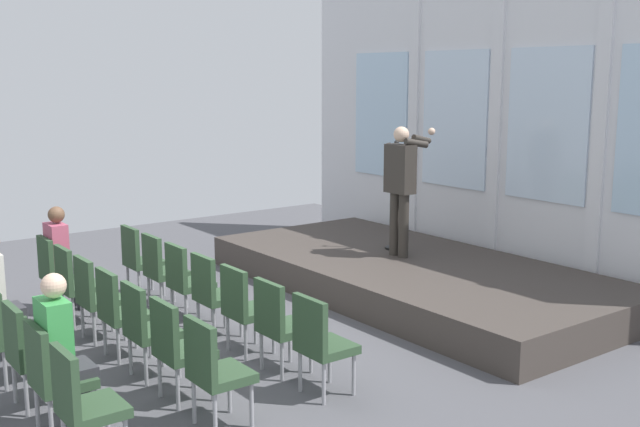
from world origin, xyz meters
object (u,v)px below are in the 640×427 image
object	(u,v)px
speaker	(401,181)
chair_r0_c1	(161,267)
chair_r0_c2	(185,278)
chair_r1_c5	(177,344)
chair_r2_c4	(29,349)
chair_r0_c6	(320,339)
audience_r1_c0	(61,253)
chair_r1_c4	(146,325)
chair_r1_c1	(74,281)
chair_r2_c6	(82,400)
chair_r1_c2	(95,293)
chair_r1_c3	(119,308)
chair_r0_c4	(244,305)
chair_r0_c3	(213,290)
chair_r2_c5	(53,372)
chair_r0_c5	(279,321)
chair_r1_c0	(56,269)
audience_r2_c5	(61,345)
mic_stand	(395,226)
chair_r0_c0	(139,257)
chair_r2_c3	(8,329)
chair_r1_c6	(213,367)

from	to	relation	value
speaker	chair_r0_c1	bearing A→B (deg)	-108.17
speaker	chair_r0_c2	size ratio (longest dim) A/B	1.89
chair_r1_c5	chair_r2_c4	distance (m)	1.27
chair_r0_c2	chair_r0_c6	world-z (taller)	same
audience_r1_c0	chair_r1_c4	distance (m)	2.65
chair_r0_c6	audience_r1_c0	size ratio (longest dim) A/B	0.72
chair_r1_c1	chair_r2_c6	size ratio (longest dim) A/B	1.00
chair_r1_c1	chair_r1_c4	world-z (taller)	same
speaker	chair_r1_c2	bearing A→B (deg)	-94.80
chair_r2_c6	chair_r1_c1	bearing A→B (deg)	161.80
chair_r2_c6	chair_r1_c3	bearing A→B (deg)	151.28
chair_r0_c4	chair_r1_c5	bearing A→B (deg)	-58.69
chair_r0_c3	chair_r2_c5	distance (m)	2.54
chair_r0_c5	chair_r2_c6	size ratio (longest dim) A/B	1.00
chair_r1_c0	chair_r2_c5	size ratio (longest dim) A/B	1.00
speaker	audience_r2_c5	xyz separation A→B (m)	(1.63, -5.16, -0.72)
mic_stand	chair_r0_c6	world-z (taller)	mic_stand
chair_r1_c3	chair_r1_c5	distance (m)	1.32
chair_r0_c5	audience_r1_c0	distance (m)	3.45
chair_r0_c2	audience_r1_c0	size ratio (longest dim) A/B	0.72
chair_r1_c4	chair_r0_c0	bearing A→B (deg)	157.66
chair_r1_c2	mic_stand	bearing A→B (deg)	90.11
chair_r1_c4	mic_stand	bearing A→B (deg)	106.79
chair_r2_c3	audience_r2_c5	world-z (taller)	audience_r2_c5
mic_stand	chair_r2_c4	bearing A→B (deg)	-76.39
chair_r1_c4	chair_r1_c0	bearing A→B (deg)	180.00
chair_r0_c0	chair_r0_c3	bearing A→B (deg)	0.00
chair_r1_c0	speaker	bearing A→B (deg)	68.14
chair_r0_c0	chair_r1_c3	xyz separation A→B (m)	(1.98, -1.08, 0.00)
mic_stand	audience_r2_c5	world-z (taller)	mic_stand
chair_r0_c3	chair_r1_c1	distance (m)	1.71
audience_r1_c0	chair_r1_c6	xyz separation A→B (m)	(3.96, -0.08, -0.19)
chair_r0_c6	mic_stand	bearing A→B (deg)	128.60
chair_r0_c0	audience_r1_c0	size ratio (longest dim) A/B	0.72
chair_r2_c3	audience_r2_c5	size ratio (longest dim) A/B	0.70
chair_r1_c2	chair_r2_c4	xyz separation A→B (m)	(1.32, -1.08, 0.00)
chair_r0_c4	chair_r1_c1	xyz separation A→B (m)	(-1.98, -1.08, 0.00)
chair_r0_c5	chair_r1_c2	xyz separation A→B (m)	(-1.98, -1.08, 0.00)
mic_stand	chair_r0_c3	xyz separation A→B (m)	(0.67, -3.31, -0.23)
chair_r1_c0	chair_r2_c4	distance (m)	2.85
chair_r0_c5	audience_r2_c5	bearing A→B (deg)	-90.00
chair_r2_c3	chair_r2_c4	world-z (taller)	same
chair_r1_c0	audience_r2_c5	distance (m)	3.45
chair_r0_c4	chair_r2_c5	bearing A→B (deg)	-73.08
chair_r1_c5	audience_r2_c5	bearing A→B (deg)	-90.00
speaker	chair_r1_c1	size ratio (longest dim) A/B	1.89
chair_r1_c4	chair_r1_c5	distance (m)	0.66
chair_r0_c2	chair_r1_c5	world-z (taller)	same
chair_r1_c1	audience_r1_c0	bearing A→B (deg)	172.91
audience_r1_c0	chair_r2_c6	distance (m)	4.13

